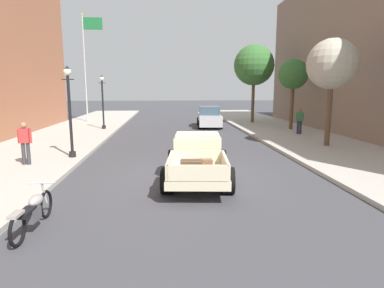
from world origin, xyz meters
name	(u,v)px	position (x,y,z in m)	size (l,w,h in m)	color
ground_plane	(194,175)	(0.00, 0.00, 0.00)	(140.00, 140.00, 0.00)	#3D3D42
hotrod_truck_cream	(197,157)	(0.08, -0.45, 0.75)	(2.47, 5.04, 1.58)	beige
motorcycle_parked	(33,211)	(-3.89, -4.27, 0.44)	(0.62, 2.12, 0.93)	black
car_background_silver	(209,117)	(2.47, 14.48, 0.77)	(2.07, 4.40, 1.65)	#B7B7BC
pedestrian_sidewalk_left	(25,141)	(-6.39, 1.54, 1.09)	(0.53, 0.22, 1.65)	#333338
pedestrian_sidewalk_right	(300,120)	(7.61, 8.99, 1.09)	(0.53, 0.22, 1.65)	#232847
street_lamp_near	(69,105)	(-5.01, 2.85, 2.39)	(0.50, 0.32, 3.85)	black
street_lamp_far	(103,98)	(-5.50, 12.77, 2.39)	(0.50, 0.32, 3.85)	black
flagpole	(87,56)	(-7.72, 18.34, 5.77)	(1.74, 0.16, 9.16)	#B2B2B7
street_tree_nearest	(332,65)	(7.29, 4.68, 4.23)	(2.50, 2.50, 5.36)	brown
street_tree_second	(293,75)	(8.04, 11.55, 4.00)	(2.10, 2.10, 4.95)	brown
street_tree_third	(254,65)	(6.49, 16.35, 4.97)	(3.38, 3.38, 6.53)	brown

